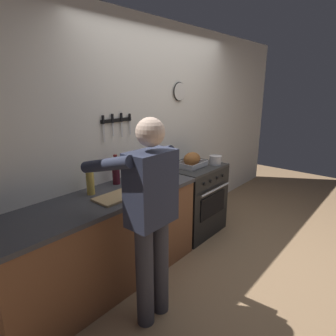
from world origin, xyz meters
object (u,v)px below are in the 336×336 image
object	(u,v)px
stove	(192,199)
bottle_wine_red	(116,172)
person_cook	(150,211)
roasting_pan	(192,160)
cutting_board	(115,197)
bottle_cooking_oil	(90,182)
saucepan	(215,160)
bottle_hot_sauce	(137,171)

from	to	relation	value
stove	bottle_wine_red	world-z (taller)	bottle_wine_red
person_cook	roasting_pan	world-z (taller)	person_cook
roasting_pan	bottle_wine_red	xyz separation A→B (m)	(-1.03, 0.21, 0.05)
person_cook	cutting_board	world-z (taller)	person_cook
person_cook	bottle_cooking_oil	size ratio (longest dim) A/B	5.96
stove	roasting_pan	size ratio (longest dim) A/B	2.56
stove	saucepan	size ratio (longest dim) A/B	5.83
cutting_board	bottle_cooking_oil	size ratio (longest dim) A/B	1.29
bottle_hot_sauce	bottle_cooking_oil	world-z (taller)	bottle_cooking_oil
bottle_hot_sauce	bottle_cooking_oil	distance (m)	0.61
stove	bottle_cooking_oil	size ratio (longest dim) A/B	3.23
saucepan	roasting_pan	bearing A→B (deg)	150.34
person_cook	bottle_cooking_oil	distance (m)	0.75
cutting_board	bottle_wine_red	bearing A→B (deg)	48.78
roasting_pan	saucepan	bearing A→B (deg)	-29.66
cutting_board	roasting_pan	bearing A→B (deg)	4.08
stove	saucepan	distance (m)	0.59
bottle_hot_sauce	bottle_wine_red	world-z (taller)	bottle_wine_red
cutting_board	bottle_cooking_oil	world-z (taller)	bottle_cooking_oil
bottle_cooking_oil	cutting_board	bearing A→B (deg)	-72.88
cutting_board	bottle_cooking_oil	bearing A→B (deg)	107.12
bottle_wine_red	cutting_board	bearing A→B (deg)	-131.22
saucepan	bottle_cooking_oil	distance (m)	1.69
bottle_hot_sauce	bottle_cooking_oil	xyz separation A→B (m)	(-0.61, -0.01, 0.03)
roasting_pan	person_cook	bearing A→B (deg)	-156.70
stove	bottle_cooking_oil	world-z (taller)	bottle_cooking_oil
stove	roasting_pan	world-z (taller)	roasting_pan
cutting_board	person_cook	bearing A→B (deg)	-98.61
stove	bottle_hot_sauce	world-z (taller)	bottle_hot_sauce
saucepan	bottle_cooking_oil	bearing A→B (deg)	168.91
person_cook	roasting_pan	distance (m)	1.49
roasting_pan	bottle_cooking_oil	distance (m)	1.38
bottle_hot_sauce	saucepan	bearing A→B (deg)	-17.92
cutting_board	bottle_hot_sauce	distance (m)	0.60
bottle_cooking_oil	stove	bearing A→B (deg)	-5.67
bottle_hot_sauce	roasting_pan	bearing A→B (deg)	-12.98
bottle_hot_sauce	bottle_cooking_oil	size ratio (longest dim) A/B	0.74
bottle_cooking_oil	bottle_wine_red	xyz separation A→B (m)	(0.34, 0.05, 0.01)
person_cook	bottle_hot_sauce	xyz separation A→B (m)	(0.61, 0.76, 0.03)
roasting_pan	saucepan	size ratio (longest dim) A/B	2.28
bottle_hot_sauce	person_cook	bearing A→B (deg)	-128.43
roasting_pan	cutting_board	bearing A→B (deg)	-175.92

